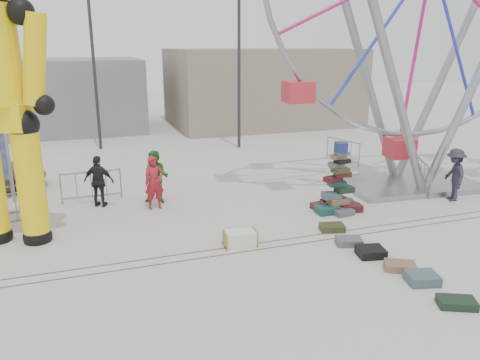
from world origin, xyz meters
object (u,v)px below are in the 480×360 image
object	(u,v)px
barricade_dummy_c	(91,186)
pedestrian_red	(154,183)
suitcase_tower	(337,192)
barricade_wheel_front	(424,177)
barricade_wheel_back	(343,151)
pedestrian_green	(156,177)
pedestrian_grey	(454,175)
steamer_trunk	(240,239)
lamp_post_right	(241,61)
lamp_post_left	(95,61)
barricade_dummy_b	(1,203)
pedestrian_black	(99,181)

from	to	relation	value
barricade_dummy_c	pedestrian_red	bearing A→B (deg)	-38.87
suitcase_tower	barricade_wheel_front	distance (m)	4.24
barricade_wheel_back	pedestrian_green	size ratio (longest dim) A/B	1.09
pedestrian_green	pedestrian_grey	xyz separation A→B (m)	(9.90, -3.11, 0.01)
steamer_trunk	barricade_wheel_front	size ratio (longest dim) A/B	0.44
steamer_trunk	barricade_wheel_front	distance (m)	8.48
barricade_wheel_front	barricade_wheel_back	distance (m)	4.84
lamp_post_right	steamer_trunk	bearing A→B (deg)	-109.19
lamp_post_right	pedestrian_red	world-z (taller)	lamp_post_right
lamp_post_left	pedestrian_green	bearing A→B (deg)	-82.36
barricade_dummy_c	barricade_wheel_front	world-z (taller)	same
barricade_dummy_c	pedestrian_green	size ratio (longest dim) A/B	1.09
lamp_post_right	barricade_dummy_c	xyz separation A→B (m)	(-7.84, -6.70, -3.93)
suitcase_tower	pedestrian_grey	xyz separation A→B (m)	(4.41, -0.37, 0.28)
suitcase_tower	barricade_wheel_front	bearing A→B (deg)	14.51
lamp_post_right	suitcase_tower	bearing A→B (deg)	-91.23
lamp_post_right	lamp_post_left	size ratio (longest dim) A/B	1.00
pedestrian_grey	pedestrian_green	bearing A→B (deg)	-85.97
steamer_trunk	barricade_dummy_b	size ratio (longest dim) A/B	0.44
barricade_wheel_front	pedestrian_red	xyz separation A→B (m)	(-9.81, 1.32, 0.35)
barricade_wheel_front	pedestrian_red	distance (m)	9.90
barricade_wheel_front	barricade_dummy_b	bearing A→B (deg)	109.02
barricade_wheel_front	lamp_post_right	bearing A→B (deg)	48.62
barricade_dummy_b	barricade_wheel_back	size ratio (longest dim) A/B	1.00
steamer_trunk	barricade_dummy_c	bearing A→B (deg)	129.86
lamp_post_left	barricade_wheel_back	world-z (taller)	lamp_post_left
barricade_wheel_front	pedestrian_grey	world-z (taller)	pedestrian_grey
steamer_trunk	barricade_wheel_back	distance (m)	10.48
barricade_wheel_front	pedestrian_green	size ratio (longest dim) A/B	1.09
lamp_post_right	barricade_wheel_front	bearing A→B (deg)	-67.52
pedestrian_grey	lamp_post_left	bearing A→B (deg)	-117.19
barricade_wheel_back	pedestrian_grey	bearing A→B (deg)	-7.24
barricade_wheel_back	pedestrian_red	xyz separation A→B (m)	(-9.24, -3.49, 0.35)
lamp_post_left	barricade_wheel_front	size ratio (longest dim) A/B	4.00
steamer_trunk	barricade_dummy_c	size ratio (longest dim) A/B	0.44
lamp_post_right	pedestrian_black	size ratio (longest dim) A/B	4.54
pedestrian_red	pedestrian_grey	xyz separation A→B (m)	(10.05, -2.52, 0.03)
barricade_dummy_c	pedestrian_grey	xyz separation A→B (m)	(12.02, -4.02, 0.38)
barricade_dummy_c	barricade_wheel_back	size ratio (longest dim) A/B	1.00
pedestrian_red	pedestrian_green	xyz separation A→B (m)	(0.16, 0.59, 0.02)
barricade_dummy_b	pedestrian_grey	size ratio (longest dim) A/B	1.08
lamp_post_left	barricade_dummy_b	xyz separation A→B (m)	(-3.57, -9.71, -3.93)
suitcase_tower	pedestrian_red	bearing A→B (deg)	162.45
barricade_dummy_b	lamp_post_right	bearing A→B (deg)	25.04
lamp_post_right	suitcase_tower	distance (m)	11.04
barricade_dummy_c	pedestrian_red	world-z (taller)	pedestrian_red
pedestrian_green	suitcase_tower	bearing A→B (deg)	0.95
barricade_dummy_b	pedestrian_grey	world-z (taller)	pedestrian_grey
pedestrian_green	pedestrian_grey	bearing A→B (deg)	10.01
barricade_dummy_b	suitcase_tower	bearing A→B (deg)	-25.38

